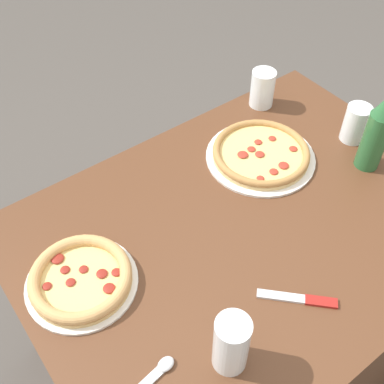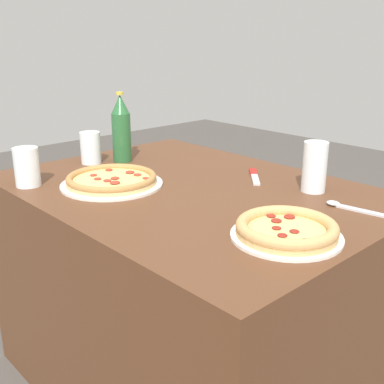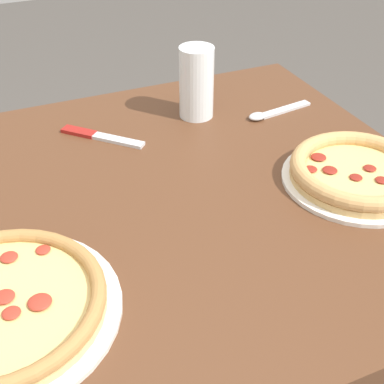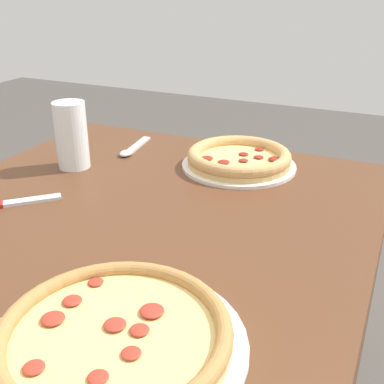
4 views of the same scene
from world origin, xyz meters
name	(u,v)px [view 1 (image 1 of 4)]	position (x,y,z in m)	size (l,w,h in m)	color
ground_plane	(233,345)	(0.00, 0.00, 0.00)	(8.00, 8.00, 0.00)	#4C4742
table	(240,295)	(0.00, 0.00, 0.37)	(1.22, 0.89, 0.75)	#56331E
pizza_margherita	(261,154)	(0.19, 0.17, 0.76)	(0.33, 0.33, 0.04)	silver
pizza_pepperoni	(81,279)	(-0.45, 0.10, 0.77)	(0.27, 0.27, 0.04)	silver
glass_water	(355,125)	(0.48, 0.07, 0.80)	(0.08, 0.08, 0.12)	white
glass_cola	(231,345)	(-0.29, -0.26, 0.82)	(0.07, 0.07, 0.16)	white
glass_mango_juice	(262,90)	(0.37, 0.37, 0.80)	(0.08, 0.08, 0.13)	white
beer_bottle	(377,132)	(0.42, -0.04, 0.87)	(0.07, 0.07, 0.26)	#286033
knife	(301,299)	(-0.06, -0.25, 0.75)	(0.15, 0.15, 0.01)	maroon
spoon	(152,378)	(-0.44, -0.19, 0.75)	(0.17, 0.05, 0.01)	silver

